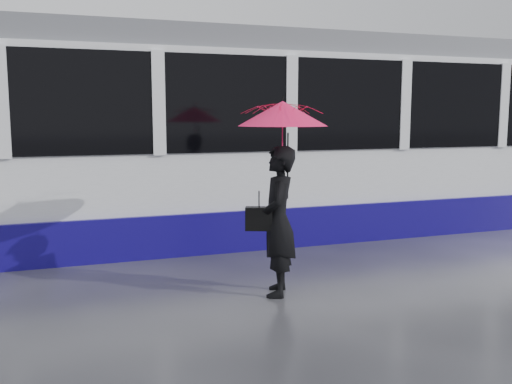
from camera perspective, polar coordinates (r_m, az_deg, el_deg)
name	(u,v)px	position (r m, az deg, el deg)	size (l,w,h in m)	color
ground	(255,275)	(7.40, -0.15, -8.30)	(90.00, 90.00, 0.00)	#29292E
rails	(205,236)	(9.72, -5.08, -4.37)	(34.00, 1.51, 0.02)	#3F3D38
tram	(177,140)	(9.41, -7.93, 5.19)	(26.00, 2.56, 3.35)	white
woman	(278,221)	(6.44, 2.20, -2.94)	(0.62, 0.41, 1.70)	black
umbrella	(283,131)	(6.35, 2.67, 6.10)	(1.30, 1.30, 1.15)	#FE1553
handbag	(259,219)	(6.38, 0.30, -2.67)	(0.33, 0.24, 0.44)	black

